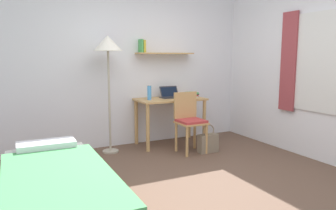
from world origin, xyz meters
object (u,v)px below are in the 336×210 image
Objects in this scene: desk at (170,107)px; handbag at (208,142)px; bed at (58,197)px; standing_lamp at (108,49)px; desk_chair at (189,119)px; book_stack at (192,95)px; laptop at (170,95)px; water_bottle at (149,93)px.

desk is 2.54× the size of handbag.
bed is 1.17× the size of standing_lamp.
desk_chair is 3.80× the size of book_stack.
desk is 1.37m from standing_lamp.
book_stack is at bearing 37.61° from bed.
book_stack is at bearing -18.45° from laptop.
water_bottle is (1.64, 1.86, 0.63)m from bed.
desk_chair is 2.08× the size of handbag.
water_bottle reaches higher than bed.
handbag is (2.31, 1.21, -0.09)m from bed.
desk is 3.39× the size of laptop.
standing_lamp is at bearing 179.32° from water_bottle.
laptop is 1.04m from handbag.
handbag is at bearing -97.46° from book_stack.
bed is at bearing -142.39° from book_stack.
laptop is 0.43m from water_bottle.
book_stack is 0.92m from handbag.
desk_chair is at bearing -123.62° from book_stack.
laptop is at bearing 43.73° from bed.
bed is 2.79m from desk.
laptop is (-0.03, 0.60, 0.30)m from desk_chair.
standing_lamp is at bearing -179.16° from desk.
desk is 0.45m from water_bottle.
book_stack reaches higher than bed.
bed is 1.85× the size of desk.
desk is (2.02, 1.88, 0.38)m from bed.
laptop is at bearing 66.79° from desk.
book_stack is at bearing -1.04° from water_bottle.
desk_chair is 0.45m from handbag.
desk is 0.88m from handbag.
handbag is (-0.08, -0.64, -0.65)m from book_stack.
standing_lamp is 7.87× the size of water_bottle.
book_stack is at bearing -0.87° from standing_lamp.
bed is 3.08m from book_stack.
desk_chair is at bearing 33.32° from bed.
desk_chair is 1.57m from standing_lamp.
bed is at bearing -131.41° from water_bottle.
desk_chair is (2.08, 1.37, 0.26)m from bed.
book_stack reaches higher than handbag.
handbag is (0.30, -0.68, -0.47)m from desk.
standing_lamp is 5.35× the size of laptop.
laptop is (0.03, 0.08, 0.18)m from desk.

